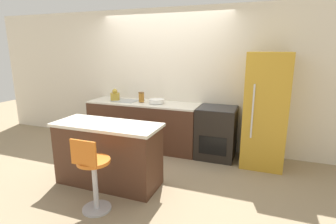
{
  "coord_description": "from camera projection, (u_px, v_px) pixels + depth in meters",
  "views": [
    {
      "loc": [
        1.82,
        -4.04,
        1.86
      ],
      "look_at": [
        0.46,
        -0.41,
        0.92
      ],
      "focal_mm": 28.0,
      "sensor_mm": 36.0,
      "label": 1
    }
  ],
  "objects": [
    {
      "name": "canister_jar",
      "position": [
        141.0,
        97.0,
        4.92
      ],
      "size": [
        0.11,
        0.11,
        0.18
      ],
      "color": "#9E6623",
      "rests_on": "back_counter"
    },
    {
      "name": "wall_back",
      "position": [
        165.0,
        79.0,
        5.05
      ],
      "size": [
        8.0,
        0.06,
        2.6
      ],
      "color": "silver",
      "rests_on": "ground_plane"
    },
    {
      "name": "kitchen_island",
      "position": [
        108.0,
        154.0,
        3.64
      ],
      "size": [
        1.48,
        0.6,
        0.88
      ],
      "color": "#4C2D1E",
      "rests_on": "ground_plane"
    },
    {
      "name": "back_counter",
      "position": [
        144.0,
        125.0,
        5.05
      ],
      "size": [
        2.14,
        0.63,
        0.89
      ],
      "color": "#4C2D1E",
      "rests_on": "ground_plane"
    },
    {
      "name": "mixing_bowl",
      "position": [
        157.0,
        101.0,
        4.83
      ],
      "size": [
        0.28,
        0.28,
        0.07
      ],
      "color": "white",
      "rests_on": "back_counter"
    },
    {
      "name": "ground_plane",
      "position": [
        152.0,
        155.0,
        4.74
      ],
      "size": [
        14.0,
        14.0,
        0.0
      ],
      "primitive_type": "plane",
      "color": "#998466"
    },
    {
      "name": "oven_range",
      "position": [
        216.0,
        132.0,
        4.57
      ],
      "size": [
        0.65,
        0.64,
        0.89
      ],
      "color": "black",
      "rests_on": "ground_plane"
    },
    {
      "name": "stool_chair",
      "position": [
        93.0,
        175.0,
        2.99
      ],
      "size": [
        0.38,
        0.38,
        0.92
      ],
      "color": "#B7B7BC",
      "rests_on": "ground_plane"
    },
    {
      "name": "refrigerator",
      "position": [
        265.0,
        110.0,
        4.17
      ],
      "size": [
        0.64,
        0.71,
        1.82
      ],
      "color": "gold",
      "rests_on": "ground_plane"
    },
    {
      "name": "kettle",
      "position": [
        115.0,
        96.0,
        5.12
      ],
      "size": [
        0.18,
        0.18,
        0.22
      ],
      "color": "#B29333",
      "rests_on": "back_counter"
    }
  ]
}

